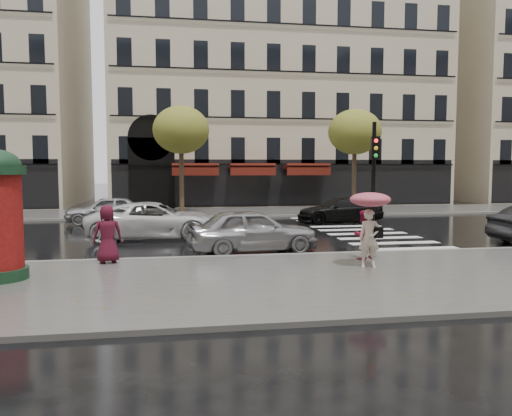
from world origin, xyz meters
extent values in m
plane|color=black|center=(0.00, 0.00, 0.00)|extent=(160.00, 160.00, 0.00)
cube|color=#474744|center=(0.00, -0.50, 0.06)|extent=(90.00, 7.00, 0.12)
cube|color=#474744|center=(0.00, 19.00, 0.06)|extent=(90.00, 6.00, 0.12)
cube|color=slate|center=(0.00, 3.00, 0.07)|extent=(90.00, 0.25, 0.14)
cube|color=slate|center=(0.00, 16.00, 0.07)|extent=(90.00, 0.25, 0.14)
cube|color=silver|center=(6.00, 9.60, 0.01)|extent=(3.60, 11.75, 0.01)
cube|color=#B7A88C|center=(6.00, 30.00, 10.00)|extent=(26.00, 14.00, 20.00)
cylinder|color=#38281C|center=(-2.00, 18.00, 2.60)|extent=(0.28, 0.28, 5.20)
ellipsoid|color=#5A6C22|center=(-2.00, 18.00, 5.20)|extent=(3.40, 3.40, 2.89)
cylinder|color=#38281C|center=(9.00, 18.00, 2.60)|extent=(0.28, 0.28, 5.20)
ellipsoid|color=#5A6C22|center=(9.00, 18.00, 5.20)|extent=(3.40, 3.40, 2.89)
imported|color=beige|center=(2.98, 0.55, 0.95)|extent=(0.67, 0.51, 1.65)
cylinder|color=black|center=(2.98, 0.55, 1.50)|extent=(0.02, 0.02, 1.05)
ellipsoid|color=#CD2664|center=(2.98, 0.55, 2.05)|extent=(1.14, 1.14, 0.40)
cone|color=black|center=(2.98, 0.55, 2.28)|extent=(0.04, 0.04, 0.09)
cube|color=black|center=(3.22, 0.48, 1.11)|extent=(0.24, 0.11, 0.31)
imported|color=maroon|center=(3.28, 1.79, 0.88)|extent=(0.92, 0.84, 1.52)
imported|color=#490E1F|center=(-4.41, 2.40, 0.99)|extent=(0.95, 0.73, 1.73)
cylinder|color=#13321C|center=(-6.82, 0.61, 0.26)|extent=(1.34, 1.34, 0.29)
cylinder|color=black|center=(4.00, 2.80, 2.27)|extent=(0.13, 0.13, 4.30)
cube|color=black|center=(3.95, 2.57, 3.56)|extent=(0.30, 0.24, 0.75)
imported|color=#9F9FA3|center=(0.20, 4.20, 0.77)|extent=(4.67, 2.31, 1.53)
imported|color=silver|center=(-3.24, 8.04, 0.76)|extent=(5.63, 2.87, 1.52)
imported|color=black|center=(6.26, 12.69, 0.66)|extent=(4.61, 1.93, 1.33)
imported|color=#B0B0B5|center=(-5.95, 14.16, 0.72)|extent=(4.38, 2.08, 1.44)
camera|label=1|loc=(-2.45, -12.71, 2.96)|focal=35.00mm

